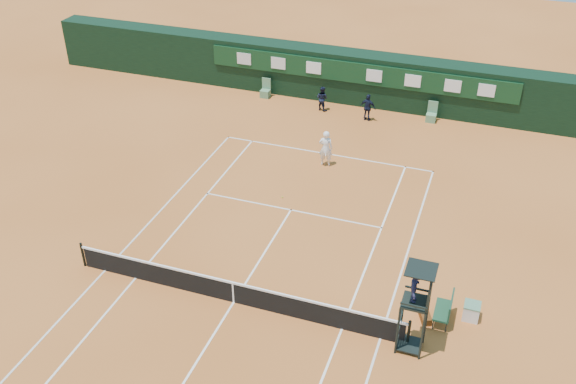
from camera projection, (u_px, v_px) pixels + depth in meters
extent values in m
plane|color=#C86C2F|center=(234.00, 302.00, 23.56)|extent=(90.00, 90.00, 0.00)
cube|color=silver|center=(326.00, 154.00, 33.00)|extent=(11.05, 0.08, 0.01)
cube|color=white|center=(380.00, 338.00, 22.02)|extent=(0.08, 23.85, 0.01)
cube|color=silver|center=(105.00, 270.00, 25.09)|extent=(0.08, 23.85, 0.01)
cube|color=white|center=(342.00, 329.00, 22.40)|extent=(0.08, 23.85, 0.01)
cube|color=white|center=(136.00, 278.00, 24.71)|extent=(0.08, 23.85, 0.01)
cube|color=silver|center=(291.00, 210.00, 28.64)|extent=(8.31, 0.08, 0.01)
cube|color=white|center=(234.00, 302.00, 23.55)|extent=(0.08, 12.88, 0.01)
cube|color=white|center=(325.00, 155.00, 32.88)|extent=(0.08, 0.30, 0.01)
cube|color=black|center=(233.00, 293.00, 23.31)|extent=(12.60, 0.04, 0.90)
cube|color=white|center=(233.00, 283.00, 23.06)|extent=(12.80, 0.06, 0.08)
cube|color=white|center=(233.00, 293.00, 23.31)|extent=(0.06, 0.05, 0.92)
cylinder|color=black|center=(409.00, 333.00, 21.47)|extent=(0.10, 0.10, 1.10)
cylinder|color=black|center=(83.00, 255.00, 25.05)|extent=(0.10, 0.10, 1.10)
cube|color=black|center=(360.00, 78.00, 37.66)|extent=(40.00, 1.50, 3.00)
cube|color=#0E361B|center=(357.00, 73.00, 36.69)|extent=(18.00, 0.10, 1.20)
cube|color=silver|center=(244.00, 59.00, 38.60)|extent=(0.90, 0.04, 0.70)
cube|color=silver|center=(278.00, 63.00, 37.98)|extent=(0.90, 0.04, 0.70)
cube|color=white|center=(314.00, 68.00, 37.36)|extent=(0.90, 0.04, 0.70)
cube|color=white|center=(374.00, 76.00, 36.35)|extent=(0.90, 0.04, 0.70)
cube|color=white|center=(413.00, 81.00, 35.74)|extent=(0.90, 0.04, 0.70)
cube|color=white|center=(453.00, 86.00, 35.12)|extent=(0.90, 0.04, 0.70)
cube|color=white|center=(487.00, 90.00, 34.62)|extent=(0.90, 0.04, 0.70)
cube|color=#59885F|center=(265.00, 94.00, 38.85)|extent=(0.55, 0.50, 0.46)
cube|color=#598962|center=(266.00, 83.00, 38.72)|extent=(0.55, 0.06, 0.70)
cube|color=#5D8F62|center=(431.00, 118.00, 36.05)|extent=(0.55, 0.50, 0.46)
cube|color=#578563|center=(433.00, 107.00, 35.91)|extent=(0.55, 0.06, 0.70)
cylinder|color=black|center=(398.00, 331.00, 20.92)|extent=(0.07, 0.07, 2.00)
cylinder|color=black|center=(402.00, 315.00, 21.56)|extent=(0.07, 0.07, 2.00)
cylinder|color=black|center=(422.00, 337.00, 20.70)|extent=(0.07, 0.07, 2.00)
cylinder|color=black|center=(426.00, 321.00, 21.34)|extent=(0.07, 0.07, 2.00)
cube|color=black|center=(415.00, 302.00, 20.57)|extent=(0.85, 0.85, 0.08)
cube|color=black|center=(429.00, 295.00, 20.24)|extent=(0.06, 0.85, 0.80)
cube|color=black|center=(414.00, 306.00, 20.12)|extent=(0.85, 0.05, 0.06)
cube|color=black|center=(418.00, 289.00, 20.79)|extent=(0.85, 0.05, 0.06)
cylinder|color=black|center=(429.00, 293.00, 19.68)|extent=(0.04, 0.04, 1.00)
cylinder|color=black|center=(433.00, 277.00, 20.31)|extent=(0.04, 0.04, 1.00)
cube|color=black|center=(422.00, 270.00, 19.82)|extent=(0.95, 0.95, 0.04)
cube|color=black|center=(409.00, 344.00, 21.59)|extent=(0.80, 0.80, 0.05)
cube|color=black|center=(398.00, 336.00, 21.56)|extent=(0.04, 0.80, 0.04)
cube|color=black|center=(399.00, 327.00, 21.35)|extent=(0.04, 0.80, 0.04)
cube|color=black|center=(400.00, 319.00, 21.13)|extent=(0.04, 0.80, 0.04)
cube|color=black|center=(402.00, 310.00, 20.92)|extent=(0.04, 0.80, 0.04)
imported|color=#1C1B37|center=(416.00, 286.00, 20.22)|extent=(0.47, 0.82, 1.28)
cube|color=#194028|center=(443.00, 311.00, 22.54)|extent=(0.55, 1.20, 0.08)
cube|color=#183C28|center=(451.00, 305.00, 22.28)|extent=(0.06, 1.20, 0.60)
cylinder|color=black|center=(433.00, 325.00, 22.29)|extent=(0.04, 0.04, 0.41)
cylinder|color=black|center=(446.00, 328.00, 22.17)|extent=(0.04, 0.04, 0.41)
cylinder|color=black|center=(438.00, 304.00, 23.17)|extent=(0.04, 0.04, 0.41)
cylinder|color=black|center=(450.00, 307.00, 23.04)|extent=(0.04, 0.04, 0.41)
cube|color=black|center=(425.00, 316.00, 22.74)|extent=(0.59, 0.82, 0.28)
cube|color=white|center=(471.00, 312.00, 22.70)|extent=(0.55, 0.55, 0.60)
cube|color=#568464|center=(473.00, 305.00, 22.53)|extent=(0.57, 0.57, 0.05)
sphere|color=gold|center=(282.00, 197.00, 29.47)|extent=(0.07, 0.07, 0.07)
imported|color=white|center=(326.00, 148.00, 31.55)|extent=(0.75, 0.55, 1.88)
imported|color=black|center=(322.00, 98.00, 37.05)|extent=(0.84, 0.74, 1.45)
imported|color=black|center=(368.00, 108.00, 35.88)|extent=(0.97, 0.52, 1.56)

